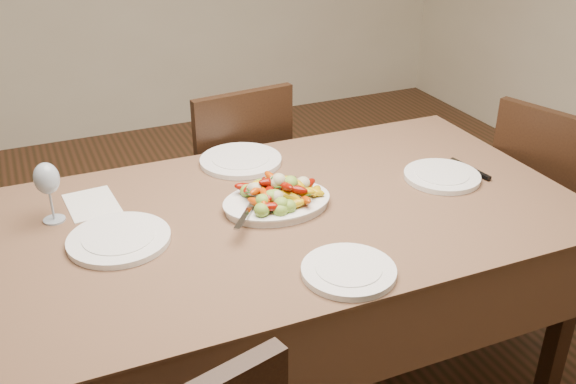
{
  "coord_description": "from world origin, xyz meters",
  "views": [
    {
      "loc": [
        -0.64,
        -1.4,
        1.74
      ],
      "look_at": [
        0.07,
        0.22,
        0.82
      ],
      "focal_mm": 40.0,
      "sensor_mm": 36.0,
      "label": 1
    }
  ],
  "objects_px": {
    "chair_far": "(227,184)",
    "plate_left": "(119,239)",
    "plate_right": "(442,176)",
    "plate_far": "(241,161)",
    "plate_near": "(349,271)",
    "dining_table": "(288,306)",
    "chair_right": "(557,212)",
    "serving_platter": "(277,204)",
    "wine_glass": "(49,191)"
  },
  "relations": [
    {
      "from": "chair_right",
      "to": "serving_platter",
      "type": "xyz_separation_m",
      "value": [
        -1.22,
        0.02,
        0.3
      ]
    },
    {
      "from": "plate_far",
      "to": "dining_table",
      "type": "bearing_deg",
      "value": -87.59
    },
    {
      "from": "serving_platter",
      "to": "wine_glass",
      "type": "xyz_separation_m",
      "value": [
        -0.66,
        0.2,
        0.09
      ]
    },
    {
      "from": "plate_right",
      "to": "plate_far",
      "type": "relative_size",
      "value": 0.88
    },
    {
      "from": "plate_right",
      "to": "plate_near",
      "type": "distance_m",
      "value": 0.68
    },
    {
      "from": "serving_platter",
      "to": "wine_glass",
      "type": "distance_m",
      "value": 0.69
    },
    {
      "from": "chair_far",
      "to": "plate_left",
      "type": "xyz_separation_m",
      "value": [
        -0.58,
        -0.77,
        0.29
      ]
    },
    {
      "from": "dining_table",
      "to": "plate_near",
      "type": "relative_size",
      "value": 7.23
    },
    {
      "from": "serving_platter",
      "to": "plate_near",
      "type": "distance_m",
      "value": 0.42
    },
    {
      "from": "chair_far",
      "to": "chair_right",
      "type": "relative_size",
      "value": 1.0
    },
    {
      "from": "plate_near",
      "to": "plate_left",
      "type": "bearing_deg",
      "value": 142.34
    },
    {
      "from": "chair_right",
      "to": "plate_near",
      "type": "height_order",
      "value": "chair_right"
    },
    {
      "from": "dining_table",
      "to": "chair_far",
      "type": "bearing_deg",
      "value": 86.11
    },
    {
      "from": "plate_left",
      "to": "wine_glass",
      "type": "height_order",
      "value": "wine_glass"
    },
    {
      "from": "dining_table",
      "to": "plate_left",
      "type": "relative_size",
      "value": 6.23
    },
    {
      "from": "plate_far",
      "to": "plate_near",
      "type": "height_order",
      "value": "same"
    },
    {
      "from": "chair_right",
      "to": "plate_far",
      "type": "height_order",
      "value": "chair_right"
    },
    {
      "from": "dining_table",
      "to": "plate_left",
      "type": "height_order",
      "value": "plate_left"
    },
    {
      "from": "plate_left",
      "to": "plate_far",
      "type": "bearing_deg",
      "value": 36.1
    },
    {
      "from": "plate_far",
      "to": "chair_right",
      "type": "bearing_deg",
      "value": -17.61
    },
    {
      "from": "plate_right",
      "to": "chair_far",
      "type": "bearing_deg",
      "value": 123.02
    },
    {
      "from": "serving_platter",
      "to": "plate_far",
      "type": "bearing_deg",
      "value": 88.35
    },
    {
      "from": "serving_platter",
      "to": "dining_table",
      "type": "bearing_deg",
      "value": -45.17
    },
    {
      "from": "chair_right",
      "to": "serving_platter",
      "type": "relative_size",
      "value": 2.83
    },
    {
      "from": "chair_far",
      "to": "plate_right",
      "type": "relative_size",
      "value": 3.64
    },
    {
      "from": "dining_table",
      "to": "plate_near",
      "type": "distance_m",
      "value": 0.55
    },
    {
      "from": "plate_far",
      "to": "plate_near",
      "type": "xyz_separation_m",
      "value": [
        0.02,
        -0.78,
        0.0
      ]
    },
    {
      "from": "dining_table",
      "to": "plate_right",
      "type": "height_order",
      "value": "plate_right"
    },
    {
      "from": "dining_table",
      "to": "plate_right",
      "type": "xyz_separation_m",
      "value": [
        0.58,
        -0.01,
        0.39
      ]
    },
    {
      "from": "plate_far",
      "to": "plate_near",
      "type": "distance_m",
      "value": 0.78
    },
    {
      "from": "plate_left",
      "to": "plate_right",
      "type": "height_order",
      "value": "same"
    },
    {
      "from": "dining_table",
      "to": "wine_glass",
      "type": "relative_size",
      "value": 8.98
    },
    {
      "from": "serving_platter",
      "to": "plate_left",
      "type": "relative_size",
      "value": 1.14
    },
    {
      "from": "serving_platter",
      "to": "plate_right",
      "type": "distance_m",
      "value": 0.6
    },
    {
      "from": "serving_platter",
      "to": "plate_right",
      "type": "bearing_deg",
      "value": -3.95
    },
    {
      "from": "wine_glass",
      "to": "chair_far",
      "type": "bearing_deg",
      "value": 37.46
    },
    {
      "from": "dining_table",
      "to": "serving_platter",
      "type": "xyz_separation_m",
      "value": [
        -0.03,
        0.03,
        0.39
      ]
    },
    {
      "from": "dining_table",
      "to": "chair_far",
      "type": "xyz_separation_m",
      "value": [
        0.05,
        0.79,
        0.1
      ]
    },
    {
      "from": "dining_table",
      "to": "chair_right",
      "type": "height_order",
      "value": "chair_right"
    },
    {
      "from": "plate_right",
      "to": "plate_near",
      "type": "bearing_deg",
      "value": -146.68
    },
    {
      "from": "wine_glass",
      "to": "chair_right",
      "type": "bearing_deg",
      "value": -6.64
    },
    {
      "from": "plate_right",
      "to": "plate_near",
      "type": "relative_size",
      "value": 1.03
    },
    {
      "from": "plate_left",
      "to": "plate_right",
      "type": "xyz_separation_m",
      "value": [
        1.1,
        -0.03,
        0.0
      ]
    },
    {
      "from": "plate_left",
      "to": "chair_right",
      "type": "bearing_deg",
      "value": -0.42
    },
    {
      "from": "plate_left",
      "to": "plate_near",
      "type": "distance_m",
      "value": 0.67
    },
    {
      "from": "serving_platter",
      "to": "plate_far",
      "type": "xyz_separation_m",
      "value": [
        0.01,
        0.36,
        -0.0
      ]
    },
    {
      "from": "chair_far",
      "to": "serving_platter",
      "type": "bearing_deg",
      "value": 77.43
    },
    {
      "from": "chair_far",
      "to": "plate_left",
      "type": "relative_size",
      "value": 3.22
    },
    {
      "from": "dining_table",
      "to": "plate_right",
      "type": "relative_size",
      "value": 7.04
    },
    {
      "from": "chair_right",
      "to": "serving_platter",
      "type": "distance_m",
      "value": 1.25
    }
  ]
}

